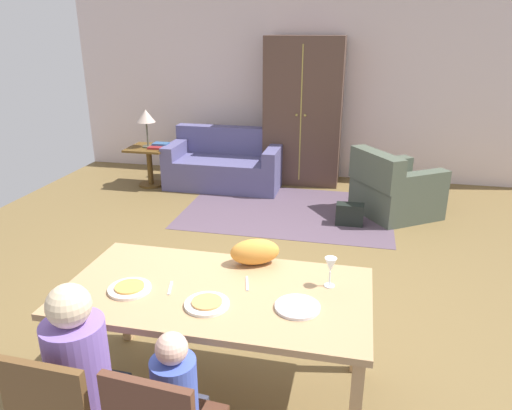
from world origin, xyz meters
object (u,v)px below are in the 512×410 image
at_px(plate_near_woman, 297,307).
at_px(armoire, 303,112).
at_px(handbag, 350,214).
at_px(plate_near_man, 130,289).
at_px(armchair, 394,190).
at_px(couch, 225,165).
at_px(side_table, 149,161).
at_px(wine_glass, 330,266).
at_px(table_lamp, 146,117).
at_px(plate_near_child, 207,304).
at_px(cat, 255,252).
at_px(book_upper, 161,144).
at_px(book_lower, 157,148).
at_px(person_man, 86,386).
at_px(dining_table, 217,300).

bearing_deg(plate_near_woman, armoire, 96.88).
bearing_deg(armoire, handbag, -63.97).
distance_m(plate_near_man, armchair, 4.01).
bearing_deg(couch, side_table, -166.55).
relative_size(wine_glass, table_lamp, 0.34).
xyz_separation_m(plate_near_woman, couch, (-1.64, 4.27, -0.46)).
relative_size(plate_near_woman, couch, 0.15).
height_order(couch, handbag, couch).
relative_size(armchair, table_lamp, 2.21).
relative_size(plate_near_child, cat, 0.78).
bearing_deg(armchair, side_table, 172.85).
distance_m(couch, armoire, 1.37).
xyz_separation_m(plate_near_man, cat, (0.64, 0.49, 0.08)).
bearing_deg(armchair, book_upper, 171.49).
bearing_deg(book_lower, handbag, -16.88).
distance_m(wine_glass, person_man, 1.46).
relative_size(armoire, handbag, 6.56).
xyz_separation_m(plate_near_child, armoire, (-0.08, 4.79, 0.28)).
distance_m(cat, armoire, 4.26).
relative_size(table_lamp, handbag, 1.69).
xyz_separation_m(plate_near_child, couch, (-1.14, 4.35, -0.46)).
height_order(plate_near_woman, handbag, plate_near_woman).
distance_m(wine_glass, handbag, 2.93).
bearing_deg(plate_near_child, armoire, 90.90).
height_order(person_man, side_table, person_man).
relative_size(wine_glass, armoire, 0.09).
bearing_deg(book_upper, plate_near_child, -63.73).
height_order(plate_near_man, couch, couch).
height_order(plate_near_child, handbag, plate_near_child).
relative_size(plate_near_child, handbag, 0.78).
bearing_deg(armchair, dining_table, -109.18).
distance_m(table_lamp, handbag, 3.19).
bearing_deg(person_man, book_lower, 109.26).
height_order(wine_glass, table_lamp, table_lamp).
distance_m(plate_near_woman, cat, 0.58).
distance_m(side_table, handbag, 3.07).
bearing_deg(wine_glass, couch, 114.14).
distance_m(armchair, book_lower, 3.31).
relative_size(armchair, book_upper, 5.41).
relative_size(plate_near_child, side_table, 0.43).
height_order(couch, armchair, same).
bearing_deg(plate_near_woman, cat, 126.36).
height_order(person_man, book_lower, person_man).
bearing_deg(handbag, armchair, 42.86).
relative_size(cat, armoire, 0.15).
height_order(dining_table, book_upper, dining_table).
bearing_deg(side_table, wine_glass, -52.48).
xyz_separation_m(wine_glass, person_man, (-1.14, -0.83, -0.38)).
bearing_deg(handbag, table_lamp, 162.91).
distance_m(wine_glass, armoire, 4.49).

